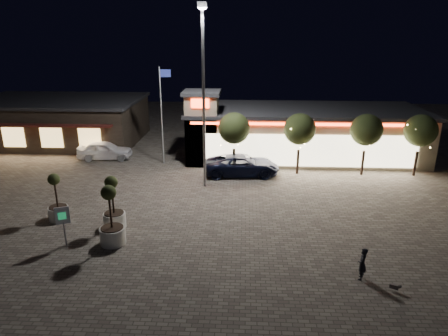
# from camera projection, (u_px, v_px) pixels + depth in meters

# --- Properties ---
(ground) EXTENTS (90.00, 90.00, 0.00)m
(ground) POSITION_uv_depth(u_px,v_px,m) (154.00, 238.00, 21.52)
(ground) COLOR #6D6458
(ground) RESTS_ON ground
(retail_building) EXTENTS (20.40, 8.40, 6.10)m
(retail_building) POSITION_uv_depth(u_px,v_px,m) (298.00, 132.00, 35.30)
(retail_building) COLOR gray
(retail_building) RESTS_ON ground
(restaurant_building) EXTENTS (16.40, 11.00, 4.30)m
(restaurant_building) POSITION_uv_depth(u_px,v_px,m) (59.00, 120.00, 40.43)
(restaurant_building) COLOR #382D23
(restaurant_building) RESTS_ON ground
(floodlight_pole) EXTENTS (0.60, 0.40, 12.38)m
(floodlight_pole) POSITION_uv_depth(u_px,v_px,m) (203.00, 88.00, 26.74)
(floodlight_pole) COLOR gray
(floodlight_pole) RESTS_ON ground
(flagpole) EXTENTS (0.95, 0.10, 8.00)m
(flagpole) POSITION_uv_depth(u_px,v_px,m) (162.00, 108.00, 32.40)
(flagpole) COLOR white
(flagpole) RESTS_ON ground
(string_tree_a) EXTENTS (2.42, 2.42, 4.79)m
(string_tree_a) POSITION_uv_depth(u_px,v_px,m) (234.00, 128.00, 30.59)
(string_tree_a) COLOR #332319
(string_tree_a) RESTS_ON ground
(string_tree_b) EXTENTS (2.42, 2.42, 4.79)m
(string_tree_b) POSITION_uv_depth(u_px,v_px,m) (300.00, 129.00, 30.34)
(string_tree_b) COLOR #332319
(string_tree_b) RESTS_ON ground
(string_tree_c) EXTENTS (2.42, 2.42, 4.79)m
(string_tree_c) POSITION_uv_depth(u_px,v_px,m) (366.00, 130.00, 30.09)
(string_tree_c) COLOR #332319
(string_tree_c) RESTS_ON ground
(string_tree_d) EXTENTS (2.42, 2.42, 4.79)m
(string_tree_d) POSITION_uv_depth(u_px,v_px,m) (421.00, 131.00, 29.89)
(string_tree_d) COLOR #332319
(string_tree_d) RESTS_ON ground
(pickup_truck) EXTENTS (5.88, 3.03, 1.59)m
(pickup_truck) POSITION_uv_depth(u_px,v_px,m) (242.00, 165.00, 30.94)
(pickup_truck) COLOR black
(pickup_truck) RESTS_ON ground
(white_sedan) EXTENTS (4.83, 2.31, 1.59)m
(white_sedan) POSITION_uv_depth(u_px,v_px,m) (105.00, 150.00, 34.85)
(white_sedan) COLOR white
(white_sedan) RESTS_ON ground
(pedestrian) EXTENTS (0.54, 0.65, 1.52)m
(pedestrian) POSITION_uv_depth(u_px,v_px,m) (362.00, 264.00, 17.73)
(pedestrian) COLOR black
(pedestrian) RESTS_ON ground
(dog) EXTENTS (0.48, 0.32, 0.26)m
(dog) POSITION_uv_depth(u_px,v_px,m) (396.00, 286.00, 16.99)
(dog) COLOR #59514C
(dog) RESTS_ON ground
(planter_left) EXTENTS (1.17, 1.17, 2.87)m
(planter_left) POSITION_uv_depth(u_px,v_px,m) (58.00, 205.00, 23.44)
(planter_left) COLOR silver
(planter_left) RESTS_ON ground
(planter_mid) EXTENTS (1.33, 1.33, 3.27)m
(planter_mid) POSITION_uv_depth(u_px,v_px,m) (112.00, 226.00, 20.69)
(planter_mid) COLOR silver
(planter_mid) RESTS_ON ground
(planter_right) EXTENTS (1.25, 1.25, 3.08)m
(planter_right) POSITION_uv_depth(u_px,v_px,m) (114.00, 211.00, 22.50)
(planter_right) COLOR silver
(planter_right) RESTS_ON ground
(valet_sign) EXTENTS (0.68, 0.33, 2.15)m
(valet_sign) POSITION_uv_depth(u_px,v_px,m) (63.00, 219.00, 20.34)
(valet_sign) COLOR gray
(valet_sign) RESTS_ON ground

